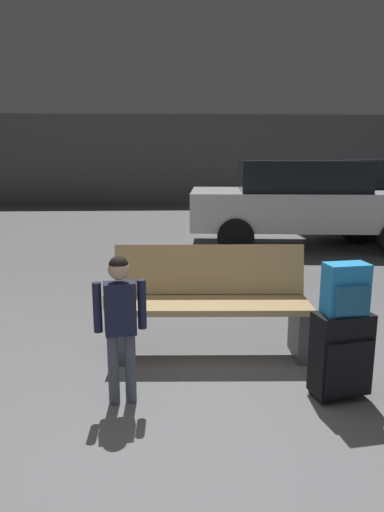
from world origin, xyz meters
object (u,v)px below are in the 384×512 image
Objects in this scene: backpack_bright at (346,290)px; parked_car_near at (306,201)px; child at (120,314)px; suitcase at (341,354)px; bench at (210,302)px.

parked_car_near reaches higher than backpack_bright.
suitcase is at bearing -0.31° from child.
bench is at bearing 135.76° from suitcase.
bench is 1.15m from suitcase.
child is at bearing 179.69° from suitcase.
parked_car_near is at bearing 76.91° from backpack_bright.
parked_car_near is (2.72, 5.37, 0.18)m from child.
suitcase is at bearing -44.24° from bench.
child is (-1.47, 0.01, -0.15)m from backpack_bright.
child is at bearing 179.67° from backpack_bright.
bench reaches higher than suitcase.
suitcase is at bearing 51.61° from backpack_bright.
bench is 1.19m from backpack_bright.
backpack_bright is 0.34× the size of child.
bench is at bearing -114.35° from parked_car_near.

